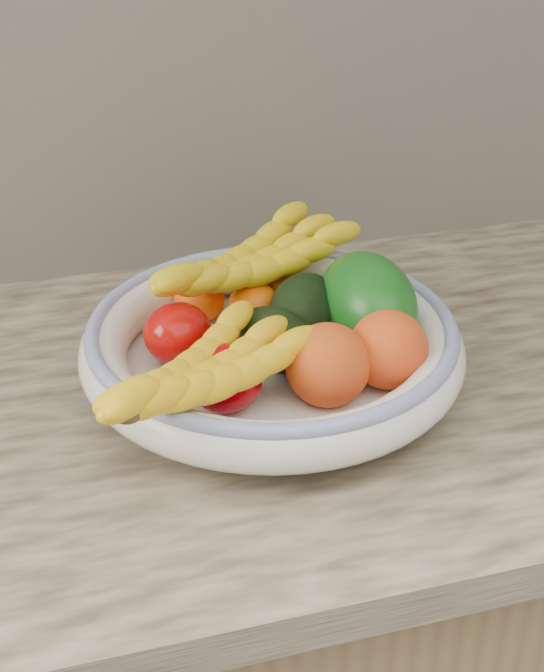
{
  "coord_description": "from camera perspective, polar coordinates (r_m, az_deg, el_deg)",
  "views": [
    {
      "loc": [
        -0.22,
        0.87,
        1.43
      ],
      "look_at": [
        0.0,
        1.66,
        0.96
      ],
      "focal_mm": 50.0,
      "sensor_mm": 36.0,
      "label": 1
    }
  ],
  "objects": [
    {
      "name": "tomato_left",
      "position": [
        0.95,
        -5.76,
        0.15
      ],
      "size": [
        0.07,
        0.07,
        0.06
      ],
      "primitive_type": "ellipsoid",
      "rotation": [
        0.0,
        0.0,
        0.06
      ],
      "color": "#AB0806",
      "rests_on": "fruit_bowl"
    },
    {
      "name": "clementine_back_left",
      "position": [
        1.03,
        -4.45,
        2.26
      ],
      "size": [
        0.06,
        0.06,
        0.05
      ],
      "primitive_type": "ellipsoid",
      "rotation": [
        0.0,
        0.0,
        0.12
      ],
      "color": "#FF5705",
      "rests_on": "fruit_bowl"
    },
    {
      "name": "avocado_right",
      "position": [
        0.98,
        1.98,
        1.52
      ],
      "size": [
        0.12,
        0.13,
        0.07
      ],
      "primitive_type": "ellipsoid",
      "rotation": [
        0.0,
        0.0,
        -0.5
      ],
      "color": "black",
      "rests_on": "fruit_bowl"
    },
    {
      "name": "clementine_back_mid",
      "position": [
        1.01,
        -1.1,
        1.88
      ],
      "size": [
        0.07,
        0.07,
        0.05
      ],
      "primitive_type": "ellipsoid",
      "rotation": [
        0.0,
        0.0,
        -0.41
      ],
      "color": "#FE6805",
      "rests_on": "fruit_bowl"
    },
    {
      "name": "clementine_back_right",
      "position": [
        1.05,
        0.34,
        3.06
      ],
      "size": [
        0.07,
        0.07,
        0.05
      ],
      "primitive_type": "ellipsoid",
      "rotation": [
        0.0,
        0.0,
        0.38
      ],
      "color": "#DE4A04",
      "rests_on": "fruit_bowl"
    },
    {
      "name": "peach_right",
      "position": [
        0.91,
        7.08,
        -0.82
      ],
      "size": [
        0.09,
        0.09,
        0.08
      ],
      "primitive_type": "ellipsoid",
      "rotation": [
        0.0,
        0.0,
        0.18
      ],
      "color": "orange",
      "rests_on": "fruit_bowl"
    },
    {
      "name": "peach_front",
      "position": [
        0.89,
        3.42,
        -1.77
      ],
      "size": [
        0.09,
        0.09,
        0.08
      ],
      "primitive_type": "ellipsoid",
      "rotation": [
        0.0,
        0.0,
        -0.12
      ],
      "color": "orange",
      "rests_on": "fruit_bowl"
    },
    {
      "name": "fruit_bowl",
      "position": [
        0.95,
        0.0,
        -0.6
      ],
      "size": [
        0.39,
        0.39,
        0.08
      ],
      "color": "silver",
      "rests_on": "kitchen_counter"
    },
    {
      "name": "banana_bunch_front",
      "position": [
        0.83,
        -4.25,
        -2.73
      ],
      "size": [
        0.27,
        0.24,
        0.07
      ],
      "primitive_type": null,
      "rotation": [
        0.0,
        0.0,
        0.63
      ],
      "color": "yellow",
      "rests_on": "fruit_bowl"
    },
    {
      "name": "tomato_near_left",
      "position": [
        0.87,
        -2.89,
        -2.57
      ],
      "size": [
        0.08,
        0.08,
        0.06
      ],
      "primitive_type": "ellipsoid",
      "rotation": [
        0.0,
        0.0,
        -0.2
      ],
      "color": "#A20009",
      "rests_on": "fruit_bowl"
    },
    {
      "name": "kitchen_counter",
      "position": [
        1.28,
        -0.33,
        -18.98
      ],
      "size": [
        2.44,
        0.66,
        1.4
      ],
      "color": "brown",
      "rests_on": "ground"
    },
    {
      "name": "avocado_center",
      "position": [
        0.93,
        0.14,
        -0.23
      ],
      "size": [
        0.1,
        0.11,
        0.06
      ],
      "primitive_type": "ellipsoid",
      "rotation": [
        0.0,
        0.0,
        0.56
      ],
      "color": "black",
      "rests_on": "fruit_bowl"
    },
    {
      "name": "green_mango",
      "position": [
        0.98,
        5.82,
        1.99
      ],
      "size": [
        0.13,
        0.15,
        0.13
      ],
      "primitive_type": "ellipsoid",
      "rotation": [
        0.0,
        0.31,
        0.06
      ],
      "color": "#0E4C11",
      "rests_on": "fruit_bowl"
    },
    {
      "name": "banana_bunch_back",
      "position": [
        1.02,
        -1.38,
        4.08
      ],
      "size": [
        0.29,
        0.22,
        0.08
      ],
      "primitive_type": null,
      "rotation": [
        0.0,
        0.0,
        0.48
      ],
      "color": "yellow",
      "rests_on": "fruit_bowl"
    }
  ]
}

